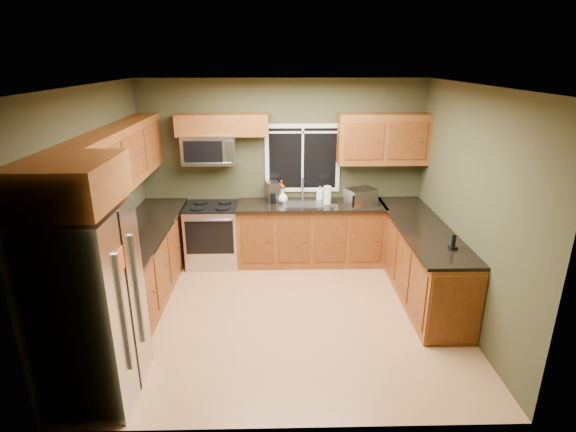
{
  "coord_description": "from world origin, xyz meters",
  "views": [
    {
      "loc": [
        -0.07,
        -4.79,
        2.98
      ],
      "look_at": [
        0.05,
        0.35,
        1.15
      ],
      "focal_mm": 28.0,
      "sensor_mm": 36.0,
      "label": 1
    }
  ],
  "objects_px": {
    "toaster_oven": "(361,197)",
    "coffee_maker": "(272,192)",
    "kettle": "(279,193)",
    "soap_bottle_a": "(281,190)",
    "refrigerator": "(89,307)",
    "soap_bottle_b": "(320,193)",
    "microwave": "(209,149)",
    "paper_towel_roll": "(327,195)",
    "soap_bottle_c": "(283,196)",
    "range": "(213,234)",
    "cordless_phone": "(453,245)"
  },
  "relations": [
    {
      "from": "coffee_maker",
      "to": "soap_bottle_b",
      "type": "xyz_separation_m",
      "value": [
        0.72,
        0.11,
        -0.04
      ]
    },
    {
      "from": "kettle",
      "to": "toaster_oven",
      "type": "bearing_deg",
      "value": -11.77
    },
    {
      "from": "microwave",
      "to": "kettle",
      "type": "xyz_separation_m",
      "value": [
        1.0,
        0.02,
        -0.67
      ]
    },
    {
      "from": "paper_towel_roll",
      "to": "cordless_phone",
      "type": "height_order",
      "value": "paper_towel_roll"
    },
    {
      "from": "soap_bottle_a",
      "to": "microwave",
      "type": "bearing_deg",
      "value": -174.78
    },
    {
      "from": "microwave",
      "to": "soap_bottle_a",
      "type": "bearing_deg",
      "value": 5.22
    },
    {
      "from": "kettle",
      "to": "soap_bottle_a",
      "type": "height_order",
      "value": "soap_bottle_a"
    },
    {
      "from": "soap_bottle_b",
      "to": "cordless_phone",
      "type": "height_order",
      "value": "soap_bottle_b"
    },
    {
      "from": "kettle",
      "to": "soap_bottle_a",
      "type": "bearing_deg",
      "value": 67.51
    },
    {
      "from": "toaster_oven",
      "to": "paper_towel_roll",
      "type": "bearing_deg",
      "value": 168.6
    },
    {
      "from": "toaster_oven",
      "to": "cordless_phone",
      "type": "xyz_separation_m",
      "value": [
        0.76,
        -1.59,
        -0.07
      ]
    },
    {
      "from": "refrigerator",
      "to": "microwave",
      "type": "distance_m",
      "value": 3.1
    },
    {
      "from": "toaster_oven",
      "to": "refrigerator",
      "type": "bearing_deg",
      "value": -136.92
    },
    {
      "from": "toaster_oven",
      "to": "soap_bottle_c",
      "type": "relative_size",
      "value": 2.64
    },
    {
      "from": "refrigerator",
      "to": "cordless_phone",
      "type": "xyz_separation_m",
      "value": [
        3.63,
        1.09,
        0.09
      ]
    },
    {
      "from": "soap_bottle_a",
      "to": "cordless_phone",
      "type": "height_order",
      "value": "soap_bottle_a"
    },
    {
      "from": "cordless_phone",
      "to": "soap_bottle_c",
      "type": "bearing_deg",
      "value": 137.01
    },
    {
      "from": "kettle",
      "to": "soap_bottle_c",
      "type": "bearing_deg",
      "value": -55.61
    },
    {
      "from": "microwave",
      "to": "soap_bottle_b",
      "type": "xyz_separation_m",
      "value": [
        1.61,
        0.09,
        -0.69
      ]
    },
    {
      "from": "microwave",
      "to": "kettle",
      "type": "height_order",
      "value": "microwave"
    },
    {
      "from": "toaster_oven",
      "to": "paper_towel_roll",
      "type": "height_order",
      "value": "paper_towel_roll"
    },
    {
      "from": "range",
      "to": "toaster_oven",
      "type": "xyz_separation_m",
      "value": [
        2.17,
        -0.09,
        0.6
      ]
    },
    {
      "from": "refrigerator",
      "to": "kettle",
      "type": "bearing_deg",
      "value": 59.97
    },
    {
      "from": "kettle",
      "to": "paper_towel_roll",
      "type": "xyz_separation_m",
      "value": [
        0.7,
        -0.15,
        0.01
      ]
    },
    {
      "from": "paper_towel_roll",
      "to": "soap_bottle_b",
      "type": "bearing_deg",
      "value": 110.78
    },
    {
      "from": "toaster_oven",
      "to": "soap_bottle_b",
      "type": "height_order",
      "value": "toaster_oven"
    },
    {
      "from": "kettle",
      "to": "soap_bottle_c",
      "type": "relative_size",
      "value": 1.4
    },
    {
      "from": "coffee_maker",
      "to": "toaster_oven",
      "type": "bearing_deg",
      "value": -9.43
    },
    {
      "from": "microwave",
      "to": "coffee_maker",
      "type": "distance_m",
      "value": 1.11
    },
    {
      "from": "refrigerator",
      "to": "paper_towel_roll",
      "type": "distance_m",
      "value": 3.66
    },
    {
      "from": "kettle",
      "to": "soap_bottle_a",
      "type": "xyz_separation_m",
      "value": [
        0.03,
        0.08,
        0.03
      ]
    },
    {
      "from": "toaster_oven",
      "to": "coffee_maker",
      "type": "xyz_separation_m",
      "value": [
        -1.28,
        0.21,
        0.02
      ]
    },
    {
      "from": "soap_bottle_b",
      "to": "toaster_oven",
      "type": "bearing_deg",
      "value": -29.96
    },
    {
      "from": "kettle",
      "to": "soap_bottle_b",
      "type": "distance_m",
      "value": 0.62
    },
    {
      "from": "paper_towel_roll",
      "to": "soap_bottle_c",
      "type": "relative_size",
      "value": 1.56
    },
    {
      "from": "range",
      "to": "soap_bottle_b",
      "type": "xyz_separation_m",
      "value": [
        1.61,
        0.23,
        0.57
      ]
    },
    {
      "from": "paper_towel_roll",
      "to": "soap_bottle_a",
      "type": "xyz_separation_m",
      "value": [
        -0.67,
        0.23,
        0.02
      ]
    },
    {
      "from": "range",
      "to": "soap_bottle_c",
      "type": "height_order",
      "value": "soap_bottle_c"
    },
    {
      "from": "soap_bottle_b",
      "to": "soap_bottle_c",
      "type": "bearing_deg",
      "value": -164.98
    },
    {
      "from": "soap_bottle_a",
      "to": "soap_bottle_c",
      "type": "bearing_deg",
      "value": -83.36
    },
    {
      "from": "range",
      "to": "soap_bottle_b",
      "type": "bearing_deg",
      "value": 8.13
    },
    {
      "from": "soap_bottle_c",
      "to": "cordless_phone",
      "type": "relative_size",
      "value": 1.05
    },
    {
      "from": "microwave",
      "to": "paper_towel_roll",
      "type": "bearing_deg",
      "value": -4.47
    },
    {
      "from": "soap_bottle_c",
      "to": "cordless_phone",
      "type": "xyz_separation_m",
      "value": [
        1.89,
        -1.76,
        -0.04
      ]
    },
    {
      "from": "range",
      "to": "kettle",
      "type": "relative_size",
      "value": 3.62
    },
    {
      "from": "range",
      "to": "coffee_maker",
      "type": "xyz_separation_m",
      "value": [
        0.9,
        0.12,
        0.61
      ]
    },
    {
      "from": "paper_towel_roll",
      "to": "soap_bottle_c",
      "type": "xyz_separation_m",
      "value": [
        -0.65,
        0.08,
        -0.04
      ]
    },
    {
      "from": "microwave",
      "to": "paper_towel_roll",
      "type": "relative_size",
      "value": 2.62
    },
    {
      "from": "refrigerator",
      "to": "microwave",
      "type": "xyz_separation_m",
      "value": [
        0.69,
        2.91,
        0.83
      ]
    },
    {
      "from": "toaster_oven",
      "to": "soap_bottle_c",
      "type": "bearing_deg",
      "value": 171.32
    }
  ]
}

